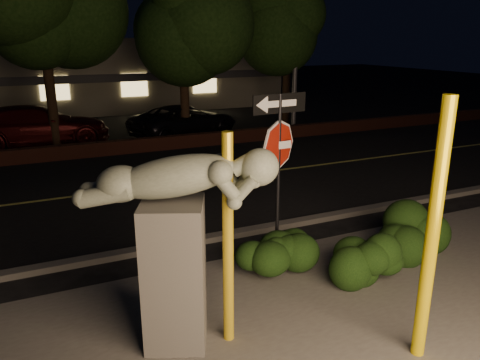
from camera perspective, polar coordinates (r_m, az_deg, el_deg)
name	(u,v)px	position (r m, az deg, el deg)	size (l,w,h in m)	color
ground	(142,161)	(16.32, -11.88, 2.30)	(90.00, 90.00, 0.00)	black
patio	(327,346)	(6.87, 10.56, -19.27)	(14.00, 6.00, 0.02)	#4C4944
road	(166,185)	(13.51, -9.02, -0.59)	(80.00, 8.00, 0.01)	black
lane_marking	(166,184)	(13.51, -9.02, -0.54)	(80.00, 0.12, 0.01)	#B3AF47
curb	(220,236)	(9.84, -2.48, -6.89)	(80.00, 0.25, 0.12)	#4C4944
brick_wall	(133,146)	(17.50, -12.89, 4.07)	(40.00, 0.35, 0.50)	#441E16
parking_lot	(108,126)	(23.06, -15.82, 6.29)	(40.00, 12.00, 0.01)	black
building	(83,72)	(30.69, -18.57, 12.35)	(22.00, 10.20, 4.00)	#6E6858
tree_far_d	(289,4)	(21.70, 5.96, 20.57)	(4.40, 4.40, 7.42)	black
yellow_pole_left	(228,242)	(6.17, -1.47, -7.63)	(0.15, 0.15, 2.95)	gold
yellow_pole_right	(432,235)	(6.24, 22.39, -6.25)	(0.17, 0.17, 3.44)	yellow
signpost	(279,146)	(8.25, 4.77, 4.21)	(1.06, 0.14, 3.13)	black
sculpture	(176,228)	(6.11, -7.76, -5.85)	(2.49, 1.56, 2.74)	#4C4944
hedge_center	(270,248)	(8.41, 3.70, -8.24)	(1.77, 0.83, 0.92)	black
hedge_right	(358,255)	(8.29, 14.20, -8.83)	(1.54, 0.83, 1.01)	black
hedge_far_right	(412,229)	(9.60, 20.21, -5.63)	(1.49, 0.93, 1.04)	black
parked_car_darkred	(37,126)	(19.80, -23.50, 6.10)	(2.16, 5.32, 1.54)	#3A0709
parked_car_dark	(185,121)	(20.08, -6.78, 7.20)	(2.19, 4.74, 1.32)	black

